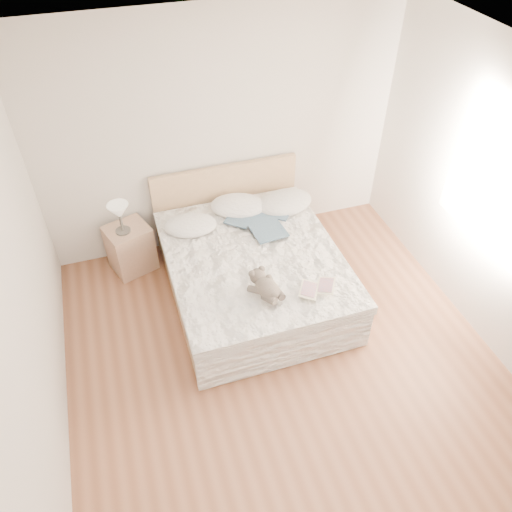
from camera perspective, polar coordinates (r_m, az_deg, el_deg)
The scene contains 15 objects.
floor at distance 4.82m, azimuth 3.88°, elevation -13.55°, with size 4.00×4.50×0.00m, color brown.
ceiling at distance 3.02m, azimuth 6.31°, elevation 16.92°, with size 4.00×4.50×0.00m, color white.
wall_back at distance 5.54m, azimuth -4.00°, elevation 13.63°, with size 4.00×0.02×2.70m, color beige.
wall_left at distance 3.71m, azimuth -25.55°, elevation -8.31°, with size 0.02×4.50×2.70m, color beige.
window at distance 4.89m, azimuth 25.81°, elevation 6.44°, with size 0.02×1.30×1.10m, color white.
bed at distance 5.32m, azimuth -0.53°, elevation -1.56°, with size 1.72×2.14×1.00m.
nightstand at distance 5.79m, azimuth -14.15°, elevation 0.89°, with size 0.45×0.40×0.56m, color tan.
table_lamp at distance 5.44m, azimuth -15.39°, elevation 4.80°, with size 0.24×0.24×0.35m.
pillow_left at distance 5.40m, azimuth -7.50°, elevation 3.53°, with size 0.56×0.40×0.17m, color white.
pillow_middle at distance 5.64m, azimuth -2.03°, elevation 5.75°, with size 0.63×0.44×0.19m, color white.
pillow_right at distance 5.70m, azimuth 3.27°, elevation 6.14°, with size 0.66×0.46×0.20m, color silver.
blouse at distance 5.36m, azimuth 1.06°, elevation 3.44°, with size 0.54×0.57×0.02m, color #314A5F, non-canonical shape.
photo_book at distance 5.40m, azimuth -7.78°, elevation 3.31°, with size 0.28×0.19×0.02m, color silver.
childrens_book at distance 4.70m, azimuth 7.02°, elevation -3.68°, with size 0.35×0.23×0.02m, color #FAF2C9.
teddy_bear at distance 4.59m, azimuth 1.31°, elevation -4.32°, with size 0.25×0.36×0.19m, color #5C5148, non-canonical shape.
Camera 1 is at (-1.14, -2.50, 3.96)m, focal length 35.00 mm.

